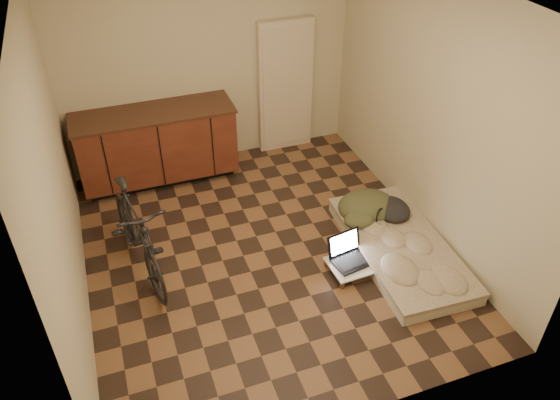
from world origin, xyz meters
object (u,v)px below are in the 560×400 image
object	(u,v)px
bicycle	(136,229)
lap_desk	(359,263)
futon	(400,247)
laptop	(349,255)

from	to	relation	value
bicycle	lap_desk	size ratio (longest dim) A/B	2.48
futon	laptop	bearing A→B (deg)	-176.33
futon	bicycle	bearing A→B (deg)	167.91
futon	laptop	size ratio (longest dim) A/B	4.46
lap_desk	laptop	bearing A→B (deg)	136.99
bicycle	lap_desk	xyz separation A→B (m)	(2.00, -0.74, -0.41)
futon	laptop	xyz separation A→B (m)	(-0.58, -0.01, 0.07)
lap_desk	laptop	xyz separation A→B (m)	(-0.08, 0.07, 0.06)
lap_desk	futon	bearing A→B (deg)	6.13
bicycle	laptop	bearing A→B (deg)	-28.44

